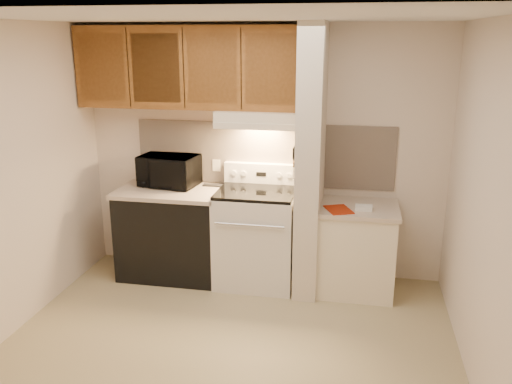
# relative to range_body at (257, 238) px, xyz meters

# --- Properties ---
(floor) EXTENTS (3.60, 3.60, 0.00)m
(floor) POSITION_rel_range_body_xyz_m (0.00, -1.16, -0.46)
(floor) COLOR tan
(floor) RESTS_ON ground
(ceiling) EXTENTS (3.60, 3.60, 0.00)m
(ceiling) POSITION_rel_range_body_xyz_m (0.00, -1.16, 2.04)
(ceiling) COLOR white
(ceiling) RESTS_ON wall_back
(wall_back) EXTENTS (3.60, 2.50, 0.02)m
(wall_back) POSITION_rel_range_body_xyz_m (0.00, 0.34, 0.79)
(wall_back) COLOR beige
(wall_back) RESTS_ON floor
(wall_left) EXTENTS (0.02, 3.00, 2.50)m
(wall_left) POSITION_rel_range_body_xyz_m (-1.80, -1.16, 0.79)
(wall_left) COLOR beige
(wall_left) RESTS_ON floor
(wall_right) EXTENTS (0.02, 3.00, 2.50)m
(wall_right) POSITION_rel_range_body_xyz_m (1.80, -1.16, 0.79)
(wall_right) COLOR beige
(wall_right) RESTS_ON floor
(backsplash) EXTENTS (2.60, 0.02, 0.63)m
(backsplash) POSITION_rel_range_body_xyz_m (0.00, 0.33, 0.78)
(backsplash) COLOR beige
(backsplash) RESTS_ON wall_back
(range_body) EXTENTS (0.76, 0.65, 0.92)m
(range_body) POSITION_rel_range_body_xyz_m (0.00, 0.00, 0.00)
(range_body) COLOR silver
(range_body) RESTS_ON floor
(oven_window) EXTENTS (0.50, 0.01, 0.30)m
(oven_window) POSITION_rel_range_body_xyz_m (0.00, -0.32, 0.04)
(oven_window) COLOR black
(oven_window) RESTS_ON range_body
(oven_handle) EXTENTS (0.65, 0.02, 0.02)m
(oven_handle) POSITION_rel_range_body_xyz_m (0.00, -0.35, 0.26)
(oven_handle) COLOR silver
(oven_handle) RESTS_ON range_body
(cooktop) EXTENTS (0.74, 0.64, 0.03)m
(cooktop) POSITION_rel_range_body_xyz_m (0.00, 0.00, 0.48)
(cooktop) COLOR black
(cooktop) RESTS_ON range_body
(range_backguard) EXTENTS (0.76, 0.08, 0.20)m
(range_backguard) POSITION_rel_range_body_xyz_m (0.00, 0.28, 0.59)
(range_backguard) COLOR silver
(range_backguard) RESTS_ON range_body
(range_display) EXTENTS (0.10, 0.01, 0.04)m
(range_display) POSITION_rel_range_body_xyz_m (0.00, 0.24, 0.59)
(range_display) COLOR black
(range_display) RESTS_ON range_backguard
(range_knob_left_outer) EXTENTS (0.05, 0.02, 0.05)m
(range_knob_left_outer) POSITION_rel_range_body_xyz_m (-0.28, 0.24, 0.59)
(range_knob_left_outer) COLOR silver
(range_knob_left_outer) RESTS_ON range_backguard
(range_knob_left_inner) EXTENTS (0.05, 0.02, 0.05)m
(range_knob_left_inner) POSITION_rel_range_body_xyz_m (-0.18, 0.24, 0.59)
(range_knob_left_inner) COLOR silver
(range_knob_left_inner) RESTS_ON range_backguard
(range_knob_right_inner) EXTENTS (0.05, 0.02, 0.05)m
(range_knob_right_inner) POSITION_rel_range_body_xyz_m (0.18, 0.24, 0.59)
(range_knob_right_inner) COLOR silver
(range_knob_right_inner) RESTS_ON range_backguard
(range_knob_right_outer) EXTENTS (0.05, 0.02, 0.05)m
(range_knob_right_outer) POSITION_rel_range_body_xyz_m (0.28, 0.24, 0.59)
(range_knob_right_outer) COLOR silver
(range_knob_right_outer) RESTS_ON range_backguard
(dishwasher_front) EXTENTS (1.00, 0.63, 0.87)m
(dishwasher_front) POSITION_rel_range_body_xyz_m (-0.88, 0.01, -0.03)
(dishwasher_front) COLOR black
(dishwasher_front) RESTS_ON floor
(left_countertop) EXTENTS (1.04, 0.67, 0.04)m
(left_countertop) POSITION_rel_range_body_xyz_m (-0.88, 0.01, 0.43)
(left_countertop) COLOR beige
(left_countertop) RESTS_ON dishwasher_front
(spoon_rest) EXTENTS (0.23, 0.07, 0.02)m
(spoon_rest) POSITION_rel_range_body_xyz_m (-0.48, 0.21, 0.46)
(spoon_rest) COLOR black
(spoon_rest) RESTS_ON left_countertop
(teal_jar) EXTENTS (0.09, 0.09, 0.09)m
(teal_jar) POSITION_rel_range_body_xyz_m (-0.83, 0.23, 0.50)
(teal_jar) COLOR #1F5A4C
(teal_jar) RESTS_ON left_countertop
(outlet) EXTENTS (0.08, 0.01, 0.12)m
(outlet) POSITION_rel_range_body_xyz_m (-0.48, 0.32, 0.64)
(outlet) COLOR #F0E3C7
(outlet) RESTS_ON backsplash
(microwave) EXTENTS (0.61, 0.45, 0.31)m
(microwave) POSITION_rel_range_body_xyz_m (-0.93, 0.15, 0.61)
(microwave) COLOR black
(microwave) RESTS_ON left_countertop
(partition_pillar) EXTENTS (0.22, 0.70, 2.50)m
(partition_pillar) POSITION_rel_range_body_xyz_m (0.51, -0.01, 0.79)
(partition_pillar) COLOR beige
(partition_pillar) RESTS_ON floor
(pillar_trim) EXTENTS (0.01, 0.70, 0.04)m
(pillar_trim) POSITION_rel_range_body_xyz_m (0.39, -0.01, 0.84)
(pillar_trim) COLOR brown
(pillar_trim) RESTS_ON partition_pillar
(knife_strip) EXTENTS (0.02, 0.42, 0.04)m
(knife_strip) POSITION_rel_range_body_xyz_m (0.39, -0.06, 0.86)
(knife_strip) COLOR black
(knife_strip) RESTS_ON partition_pillar
(knife_blade_a) EXTENTS (0.01, 0.03, 0.16)m
(knife_blade_a) POSITION_rel_range_body_xyz_m (0.38, -0.20, 0.76)
(knife_blade_a) COLOR silver
(knife_blade_a) RESTS_ON knife_strip
(knife_handle_a) EXTENTS (0.02, 0.02, 0.10)m
(knife_handle_a) POSITION_rel_range_body_xyz_m (0.38, -0.21, 0.91)
(knife_handle_a) COLOR black
(knife_handle_a) RESTS_ON knife_strip
(knife_blade_b) EXTENTS (0.01, 0.04, 0.18)m
(knife_blade_b) POSITION_rel_range_body_xyz_m (0.38, -0.14, 0.75)
(knife_blade_b) COLOR silver
(knife_blade_b) RESTS_ON knife_strip
(knife_handle_b) EXTENTS (0.02, 0.02, 0.10)m
(knife_handle_b) POSITION_rel_range_body_xyz_m (0.38, -0.14, 0.91)
(knife_handle_b) COLOR black
(knife_handle_b) RESTS_ON knife_strip
(knife_blade_c) EXTENTS (0.01, 0.04, 0.20)m
(knife_blade_c) POSITION_rel_range_body_xyz_m (0.38, -0.06, 0.74)
(knife_blade_c) COLOR silver
(knife_blade_c) RESTS_ON knife_strip
(knife_handle_c) EXTENTS (0.02, 0.02, 0.10)m
(knife_handle_c) POSITION_rel_range_body_xyz_m (0.38, -0.04, 0.91)
(knife_handle_c) COLOR black
(knife_handle_c) RESTS_ON knife_strip
(knife_blade_d) EXTENTS (0.01, 0.04, 0.16)m
(knife_blade_d) POSITION_rel_range_body_xyz_m (0.38, 0.03, 0.76)
(knife_blade_d) COLOR silver
(knife_blade_d) RESTS_ON knife_strip
(knife_handle_d) EXTENTS (0.02, 0.02, 0.10)m
(knife_handle_d) POSITION_rel_range_body_xyz_m (0.38, 0.01, 0.91)
(knife_handle_d) COLOR black
(knife_handle_d) RESTS_ON knife_strip
(knife_blade_e) EXTENTS (0.01, 0.04, 0.18)m
(knife_blade_e) POSITION_rel_range_body_xyz_m (0.38, 0.12, 0.75)
(knife_blade_e) COLOR silver
(knife_blade_e) RESTS_ON knife_strip
(knife_handle_e) EXTENTS (0.02, 0.02, 0.10)m
(knife_handle_e) POSITION_rel_range_body_xyz_m (0.38, 0.09, 0.91)
(knife_handle_e) COLOR black
(knife_handle_e) RESTS_ON knife_strip
(oven_mitt) EXTENTS (0.03, 0.10, 0.25)m
(oven_mitt) POSITION_rel_range_body_xyz_m (0.38, 0.17, 0.73)
(oven_mitt) COLOR gray
(oven_mitt) RESTS_ON partition_pillar
(right_cab_base) EXTENTS (0.70, 0.60, 0.81)m
(right_cab_base) POSITION_rel_range_body_xyz_m (0.97, -0.01, -0.06)
(right_cab_base) COLOR #F0E3C7
(right_cab_base) RESTS_ON floor
(right_countertop) EXTENTS (0.74, 0.64, 0.04)m
(right_countertop) POSITION_rel_range_body_xyz_m (0.97, -0.01, 0.37)
(right_countertop) COLOR beige
(right_countertop) RESTS_ON right_cab_base
(red_folder) EXTENTS (0.30, 0.34, 0.01)m
(red_folder) POSITION_rel_range_body_xyz_m (0.79, -0.16, 0.39)
(red_folder) COLOR #9E2309
(red_folder) RESTS_ON right_countertop
(white_box) EXTENTS (0.16, 0.11, 0.04)m
(white_box) POSITION_rel_range_body_xyz_m (1.01, -0.11, 0.41)
(white_box) COLOR white
(white_box) RESTS_ON right_countertop
(range_hood) EXTENTS (0.78, 0.44, 0.15)m
(range_hood) POSITION_rel_range_body_xyz_m (0.00, 0.12, 1.17)
(range_hood) COLOR #F0E3C7
(range_hood) RESTS_ON upper_cabinets
(hood_lip) EXTENTS (0.78, 0.04, 0.06)m
(hood_lip) POSITION_rel_range_body_xyz_m (0.00, -0.08, 1.12)
(hood_lip) COLOR #F0E3C7
(hood_lip) RESTS_ON range_hood
(upper_cabinets) EXTENTS (2.18, 0.33, 0.77)m
(upper_cabinets) POSITION_rel_range_body_xyz_m (-0.69, 0.17, 1.62)
(upper_cabinets) COLOR brown
(upper_cabinets) RESTS_ON wall_back
(cab_door_a) EXTENTS (0.46, 0.01, 0.63)m
(cab_door_a) POSITION_rel_range_body_xyz_m (-1.51, 0.01, 1.62)
(cab_door_a) COLOR brown
(cab_door_a) RESTS_ON upper_cabinets
(cab_gap_a) EXTENTS (0.01, 0.01, 0.73)m
(cab_gap_a) POSITION_rel_range_body_xyz_m (-1.23, 0.01, 1.62)
(cab_gap_a) COLOR black
(cab_gap_a) RESTS_ON upper_cabinets
(cab_door_b) EXTENTS (0.46, 0.01, 0.63)m
(cab_door_b) POSITION_rel_range_body_xyz_m (-0.96, 0.01, 1.62)
(cab_door_b) COLOR brown
(cab_door_b) RESTS_ON upper_cabinets
(cab_gap_b) EXTENTS (0.01, 0.01, 0.73)m
(cab_gap_b) POSITION_rel_range_body_xyz_m (-0.69, 0.01, 1.62)
(cab_gap_b) COLOR black
(cab_gap_b) RESTS_ON upper_cabinets
(cab_door_c) EXTENTS (0.46, 0.01, 0.63)m
(cab_door_c) POSITION_rel_range_body_xyz_m (-0.42, 0.01, 1.62)
(cab_door_c) COLOR brown
(cab_door_c) RESTS_ON upper_cabinets
(cab_gap_c) EXTENTS (0.01, 0.01, 0.73)m
(cab_gap_c) POSITION_rel_range_body_xyz_m (-0.14, 0.01, 1.62)
(cab_gap_c) COLOR black
(cab_gap_c) RESTS_ON upper_cabinets
(cab_door_d) EXTENTS (0.46, 0.01, 0.63)m
(cab_door_d) POSITION_rel_range_body_xyz_m (0.13, 0.01, 1.62)
(cab_door_d) COLOR brown
(cab_door_d) RESTS_ON upper_cabinets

